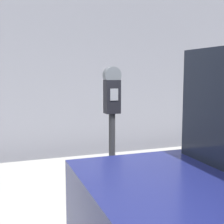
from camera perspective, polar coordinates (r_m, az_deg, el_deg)
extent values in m
cube|color=#ADAAA3|center=(4.59, 2.32, -12.62)|extent=(24.00, 2.80, 0.11)
cylinder|color=#2D2D30|center=(3.41, 0.00, -9.20)|extent=(0.07, 0.07, 1.07)
cube|color=black|center=(3.28, 0.00, 2.82)|extent=(0.16, 0.12, 0.35)
cube|color=gray|center=(3.22, 0.40, 3.20)|extent=(0.09, 0.01, 0.12)
cylinder|color=slate|center=(3.27, 0.00, 6.74)|extent=(0.18, 0.10, 0.18)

